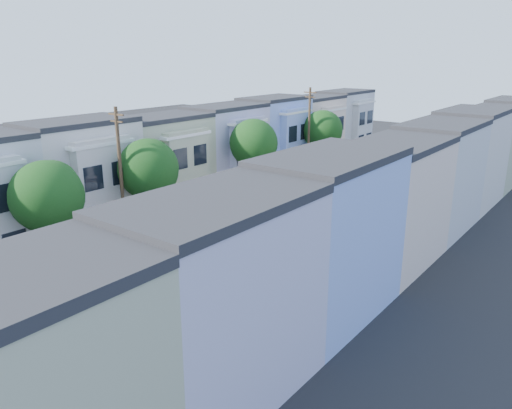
{
  "coord_description": "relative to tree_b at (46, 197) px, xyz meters",
  "views": [
    {
      "loc": [
        23.21,
        -20.1,
        13.74
      ],
      "look_at": [
        0.05,
        9.97,
        2.2
      ],
      "focal_mm": 35.0,
      "sensor_mm": 36.0,
      "label": 1
    }
  ],
  "objects": [
    {
      "name": "ground",
      "position": [
        6.3,
        3.93,
        -4.9
      ],
      "size": [
        160.0,
        160.0,
        0.0
      ],
      "primitive_type": "plane",
      "color": "black",
      "rests_on": "ground"
    },
    {
      "name": "utility_pole_near",
      "position": [
        0.0,
        5.93,
        0.25
      ],
      "size": [
        1.6,
        0.26,
        10.0
      ],
      "color": "#42301E",
      "rests_on": "ground"
    },
    {
      "name": "curb_right",
      "position": [
        12.35,
        18.93,
        -4.82
      ],
      "size": [
        0.3,
        70.0,
        0.15
      ],
      "primitive_type": "cube",
      "color": "gray",
      "rests_on": "ground"
    },
    {
      "name": "sidewalk_left",
      "position": [
        -1.05,
        18.93,
        -4.82
      ],
      "size": [
        2.6,
        70.0,
        0.15
      ],
      "primitive_type": "cube",
      "color": "gray",
      "rests_on": "ground"
    },
    {
      "name": "townhouse_row_left",
      "position": [
        -4.85,
        18.93,
        -4.9
      ],
      "size": [
        5.0,
        70.0,
        8.5
      ],
      "primitive_type": "cube",
      "color": "beige",
      "rests_on": "ground"
    },
    {
      "name": "curb_left",
      "position": [
        0.25,
        18.93,
        -4.82
      ],
      "size": [
        0.3,
        70.0,
        0.15
      ],
      "primitive_type": "cube",
      "color": "gray",
      "rests_on": "ground"
    },
    {
      "name": "road_slab",
      "position": [
        6.3,
        18.93,
        -4.89
      ],
      "size": [
        12.0,
        70.0,
        0.02
      ],
      "primitive_type": "cube",
      "color": "black",
      "rests_on": "ground"
    },
    {
      "name": "parked_right_b",
      "position": [
        11.2,
        2.65,
        -4.15
      ],
      "size": [
        2.23,
        4.79,
        1.5
      ],
      "primitive_type": "imported",
      "rotation": [
        0.0,
        0.0,
        0.1
      ],
      "color": "silver",
      "rests_on": "ground"
    },
    {
      "name": "parked_right_d",
      "position": [
        11.2,
        32.58,
        -4.23
      ],
      "size": [
        1.62,
        4.07,
        1.33
      ],
      "primitive_type": "imported",
      "rotation": [
        0.0,
        0.0,
        -0.05
      ],
      "color": "#0B133B",
      "rests_on": "ground"
    },
    {
      "name": "parked_left_c",
      "position": [
        1.4,
        2.57,
        -4.23
      ],
      "size": [
        2.16,
        4.56,
        1.33
      ],
      "primitive_type": "imported",
      "rotation": [
        0.0,
        0.0,
        -0.07
      ],
      "color": "gray",
      "rests_on": "ground"
    },
    {
      "name": "lead_sedan",
      "position": [
        8.84,
        26.29,
        -4.14
      ],
      "size": [
        2.18,
        4.73,
        1.52
      ],
      "primitive_type": "imported",
      "rotation": [
        0.0,
        0.0,
        -0.13
      ],
      "color": "black",
      "rests_on": "ground"
    },
    {
      "name": "utility_pole_far",
      "position": [
        0.0,
        31.93,
        0.25
      ],
      "size": [
        1.6,
        0.26,
        10.0
      ],
      "color": "#42301E",
      "rests_on": "ground"
    },
    {
      "name": "sidewalk_right",
      "position": [
        13.65,
        18.93,
        -4.82
      ],
      "size": [
        2.6,
        70.0,
        0.15
      ],
      "primitive_type": "cube",
      "color": "gray",
      "rests_on": "ground"
    },
    {
      "name": "fedex_truck",
      "position": [
        7.75,
        17.08,
        -3.19
      ],
      "size": [
        2.46,
        6.38,
        3.06
      ],
      "rotation": [
        0.0,
        0.0,
        0.01
      ],
      "color": "white",
      "rests_on": "ground"
    },
    {
      "name": "parked_left_d",
      "position": [
        1.4,
        17.05,
        -4.26
      ],
      "size": [
        1.77,
        4.01,
        1.27
      ],
      "primitive_type": "imported",
      "rotation": [
        0.0,
        0.0,
        -0.07
      ],
      "color": "#5C1605",
      "rests_on": "ground"
    },
    {
      "name": "tree_e",
      "position": [
        -0.0,
        34.8,
        0.17
      ],
      "size": [
        4.7,
        4.7,
        7.44
      ],
      "color": "black",
      "rests_on": "ground"
    },
    {
      "name": "parked_right_c",
      "position": [
        11.2,
        22.51,
        -4.28
      ],
      "size": [
        1.67,
        3.81,
        1.23
      ],
      "primitive_type": "imported",
      "rotation": [
        0.0,
        0.0,
        0.1
      ],
      "color": "black",
      "rests_on": "ground"
    },
    {
      "name": "tree_d",
      "position": [
        -0.0,
        21.64,
        0.47
      ],
      "size": [
        4.7,
        4.7,
        7.74
      ],
      "color": "black",
      "rests_on": "ground"
    },
    {
      "name": "centerline",
      "position": [
        6.3,
        18.93,
        -4.9
      ],
      "size": [
        0.12,
        70.0,
        0.01
      ],
      "primitive_type": "cube",
      "color": "gold",
      "rests_on": "ground"
    },
    {
      "name": "tree_c",
      "position": [
        -0.0,
        8.44,
        0.28
      ],
      "size": [
        4.7,
        4.7,
        7.55
      ],
      "color": "black",
      "rests_on": "ground"
    },
    {
      "name": "townhouse_row_right",
      "position": [
        17.45,
        18.93,
        -4.9
      ],
      "size": [
        5.0,
        70.0,
        8.5
      ],
      "primitive_type": "cube",
      "color": "beige",
      "rests_on": "ground"
    },
    {
      "name": "tree_b",
      "position": [
        0.0,
        0.0,
        0.0
      ],
      "size": [
        4.7,
        4.7,
        7.27
      ],
      "color": "black",
      "rests_on": "ground"
    },
    {
      "name": "tree_far_r",
      "position": [
        13.19,
        34.65,
        -1.28
      ],
      "size": [
        2.81,
        2.81,
        5.08
      ],
      "color": "black",
      "rests_on": "ground"
    },
    {
      "name": "parked_right_a",
      "position": [
        11.2,
        -3.38,
        -4.15
      ],
      "size": [
        1.8,
        4.62,
        1.5
      ],
      "primitive_type": "imported",
      "rotation": [
        0.0,
        0.0,
        0.01
      ],
      "color": "#353535",
      "rests_on": "ground"
    }
  ]
}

